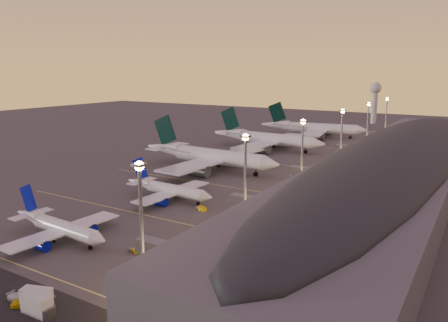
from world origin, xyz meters
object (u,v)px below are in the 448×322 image
Objects in this scene: airliner_wide_near at (208,156)px; catering_truck_b at (38,298)px; airliner_narrow_south at (58,226)px; service_van_f at (20,299)px; airliner_narrow_north at (168,189)px; radar_tower at (375,96)px; airliner_wide_far at (313,128)px; baggage_tug_c at (201,208)px; service_van_e at (20,298)px; catering_truck_a at (38,305)px; baggage_tug_a at (136,251)px; airliner_wide_mid at (266,139)px; baggage_tug_b at (161,266)px.

catering_truck_b is (35.76, -109.57, -4.12)m from airliner_wide_near.
airliner_narrow_south is 7.35× the size of service_van_f.
radar_tower reaches higher than airliner_narrow_north.
airliner_narrow_south is 5.48× the size of catering_truck_b.
airliner_wide_far reaches higher than service_van_f.
radar_tower is 5.07× the size of catering_truck_b.
radar_tower is 7.42× the size of baggage_tug_c.
airliner_wide_far is 13.13× the size of service_van_e.
airliner_wide_near is at bearing 106.86° from catering_truck_a.
service_van_f is at bearing -72.04° from airliner_narrow_north.
baggage_tug_c is (6.73, -252.59, -21.32)m from radar_tower.
airliner_narrow_north is 249.32m from radar_tower.
radar_tower is (9.27, 248.46, 18.56)m from airliner_narrow_north.
airliner_narrow_south is at bearing 134.46° from catering_truck_a.
baggage_tug_a is at bearing 52.39° from service_van_f.
airliner_narrow_south reaches higher than service_van_f.
radar_tower reaches higher than airliner_wide_far.
airliner_wide_near is 115.33m from catering_truck_b.
service_van_e is 1.08× the size of service_van_f.
catering_truck_b is (29.60, -221.39, -4.02)m from airliner_wide_far.
airliner_wide_near reaches higher than airliner_wide_far.
baggage_tug_c is at bearing -2.35° from service_van_e.
airliner_wide_near is 89.73m from baggage_tug_a.
airliner_narrow_north is 0.52× the size of airliner_wide_near.
airliner_wide_mid reaches higher than baggage_tug_c.
airliner_narrow_north is at bearing -171.15° from baggage_tug_c.
baggage_tug_c is at bearing 90.91° from baggage_tug_a.
airliner_narrow_north is at bearing 11.06° from service_van_e.
service_van_f is (-2.69, -28.00, 0.22)m from baggage_tug_a.
baggage_tug_b is at bearing -59.68° from airliner_wide_near.
radar_tower is at bearing 90.84° from airliner_narrow_south.
airliner_narrow_north is 5.60× the size of catering_truck_b.
baggage_tug_a is at bearing -58.70° from airliner_narrow_north.
service_van_e is at bearing 125.14° from service_van_f.
airliner_narrow_south reaches higher than baggage_tug_c.
radar_tower is 291.55m from baggage_tug_b.
airliner_wide_far is 196.59m from baggage_tug_a.
baggage_tug_b is 0.59× the size of catering_truck_b.
catering_truck_a is at bearing -58.92° from baggage_tug_c.
airliner_wide_mid is 170.79m from service_van_f.
airliner_narrow_north is at bearing 73.29° from service_van_f.
service_van_f is (31.89, -110.64, -5.00)m from airliner_wide_near.
airliner_wide_mid is at bearing 92.90° from airliner_wide_near.
airliner_wide_mid reaches higher than catering_truck_a.
service_van_e is at bearing 173.39° from catering_truck_b.
airliner_narrow_north reaches higher than catering_truck_a.
baggage_tug_a is at bearing -10.30° from service_van_e.
airliner_wide_far is 18.07× the size of baggage_tug_b.
airliner_wide_mid is 1.00× the size of airliner_wide_far.
catering_truck_a reaches higher than service_van_f.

